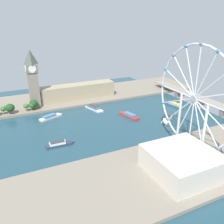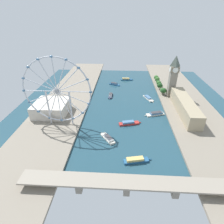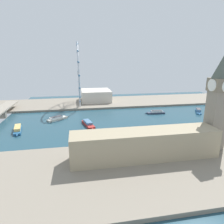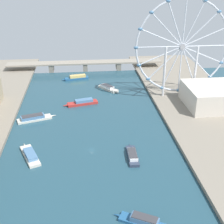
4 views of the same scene
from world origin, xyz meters
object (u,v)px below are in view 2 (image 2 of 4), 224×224
(ferris_wheel, at_px, (57,92))
(tour_boat_5, at_px, (126,79))
(parliament_block, at_px, (185,106))
(tour_boat_4, at_px, (129,123))
(river_bridge, at_px, (127,183))
(tour_boat_7, at_px, (148,98))
(tour_boat_0, at_px, (114,84))
(tour_boat_6, at_px, (110,95))
(tour_boat_1, at_px, (136,160))
(tour_boat_2, at_px, (155,114))
(tour_boat_3, at_px, (108,138))
(riverside_hall, at_px, (51,108))
(clock_tower, at_px, (173,76))

(ferris_wheel, relative_size, tour_boat_5, 3.10)
(parliament_block, xyz_separation_m, tour_boat_4, (94.00, 39.30, -12.17))
(river_bridge, height_order, tour_boat_7, river_bridge)
(ferris_wheel, relative_size, tour_boat_7, 2.92)
(ferris_wheel, bearing_deg, tour_boat_0, -112.31)
(tour_boat_0, relative_size, tour_boat_6, 0.94)
(tour_boat_1, distance_m, tour_boat_5, 284.54)
(tour_boat_7, bearing_deg, tour_boat_6, -118.04)
(tour_boat_0, xyz_separation_m, tour_boat_7, (-71.46, 74.58, -0.36))
(parliament_block, relative_size, tour_boat_1, 3.34)
(parliament_block, height_order, tour_boat_6, parliament_block)
(tour_boat_2, xyz_separation_m, tour_boat_7, (4.85, -62.93, -0.27))
(river_bridge, relative_size, tour_boat_5, 6.35)
(river_bridge, bearing_deg, ferris_wheel, -48.37)
(parliament_block, bearing_deg, tour_boat_2, 8.95)
(tour_boat_3, distance_m, tour_boat_6, 142.27)
(tour_boat_1, distance_m, tour_boat_2, 118.09)
(tour_boat_2, relative_size, tour_boat_7, 1.04)
(tour_boat_3, bearing_deg, tour_boat_4, -73.85)
(riverside_hall, bearing_deg, tour_boat_2, -176.95)
(river_bridge, height_order, tour_boat_3, river_bridge)
(riverside_hall, xyz_separation_m, tour_boat_4, (-129.51, 22.34, -10.88))
(parliament_block, height_order, riverside_hall, parliament_block)
(tour_boat_1, bearing_deg, clock_tower, 55.07)
(riverside_hall, relative_size, tour_boat_3, 1.85)
(tour_boat_1, relative_size, tour_boat_2, 0.95)
(tour_boat_6, bearing_deg, tour_boat_3, 3.82)
(parliament_block, bearing_deg, tour_boat_5, -59.93)
(ferris_wheel, xyz_separation_m, tour_boat_2, (-148.97, -39.54, -53.31))
(tour_boat_0, bearing_deg, tour_boat_4, -51.48)
(tour_boat_7, bearing_deg, ferris_wheel, -76.62)
(tour_boat_4, xyz_separation_m, tour_boat_5, (1.80, -204.75, 0.16))
(tour_boat_7, bearing_deg, tour_boat_1, -33.23)
(ferris_wheel, height_order, riverside_hall, ferris_wheel)
(tour_boat_5, bearing_deg, riverside_hall, -127.27)
(ferris_wheel, bearing_deg, tour_boat_4, -175.65)
(clock_tower, xyz_separation_m, tour_boat_6, (121.27, 2.78, -42.73))
(river_bridge, relative_size, tour_boat_4, 5.69)
(parliament_block, bearing_deg, tour_boat_6, -26.01)
(ferris_wheel, xyz_separation_m, tour_boat_5, (-101.67, -212.62, -53.11))
(tour_boat_1, bearing_deg, tour_boat_0, 86.72)
(riverside_hall, height_order, tour_boat_4, riverside_hall)
(tour_boat_6, xyz_separation_m, tour_boat_7, (-76.40, 8.03, -0.14))
(tour_boat_1, distance_m, tour_boat_7, 177.66)
(tour_boat_4, height_order, tour_boat_7, tour_boat_4)
(riverside_hall, height_order, tour_boat_1, riverside_hall)
(tour_boat_2, relative_size, tour_boat_5, 1.10)
(tour_boat_1, relative_size, tour_boat_5, 1.05)
(tour_boat_5, bearing_deg, tour_boat_2, -76.99)
(tour_boat_2, distance_m, tour_boat_3, 104.04)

